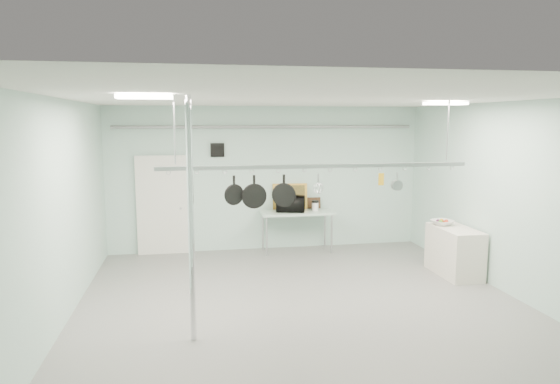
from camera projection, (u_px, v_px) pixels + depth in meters
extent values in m
plane|color=gray|center=(308.00, 314.00, 7.50)|extent=(8.00, 8.00, 0.00)
cube|color=silver|center=(310.00, 99.00, 7.05)|extent=(7.00, 8.00, 0.02)
cube|color=#B1D5C5|center=(267.00, 179.00, 11.16)|extent=(7.00, 0.02, 3.20)
cube|color=#B1D5C5|center=(524.00, 202.00, 7.89)|extent=(0.02, 8.00, 3.20)
cube|color=silver|center=(163.00, 206.00, 10.78)|extent=(1.10, 0.10, 2.20)
cube|color=black|center=(217.00, 150.00, 10.85)|extent=(0.30, 0.04, 0.30)
cylinder|color=gray|center=(268.00, 127.00, 10.91)|extent=(6.60, 0.07, 0.07)
cylinder|color=silver|center=(191.00, 221.00, 6.39)|extent=(0.08, 0.08, 3.20)
cube|color=silver|center=(297.00, 212.00, 10.99)|extent=(1.60, 0.70, 0.05)
cylinder|color=#B7B7BC|center=(267.00, 236.00, 10.65)|extent=(0.04, 0.04, 0.86)
cylinder|color=#B7B7BC|center=(263.00, 231.00, 11.20)|extent=(0.04, 0.04, 0.86)
cylinder|color=#B7B7BC|center=(332.00, 234.00, 10.90)|extent=(0.04, 0.04, 0.86)
cylinder|color=#B7B7BC|center=(325.00, 228.00, 11.45)|extent=(0.04, 0.04, 0.86)
cube|color=silver|center=(454.00, 251.00, 9.35)|extent=(0.60, 1.20, 0.90)
cube|color=#B7B7BC|center=(318.00, 166.00, 7.51)|extent=(4.80, 0.06, 0.06)
cylinder|color=#B7B7BC|center=(174.00, 134.00, 7.07)|extent=(0.02, 0.02, 0.94)
cylinder|color=#B7B7BC|center=(448.00, 132.00, 7.81)|extent=(0.02, 0.02, 0.94)
cube|color=white|center=(145.00, 97.00, 5.88)|extent=(0.65, 0.30, 0.05)
cube|color=white|center=(445.00, 103.00, 8.06)|extent=(0.65, 0.30, 0.05)
imported|color=black|center=(291.00, 204.00, 10.95)|extent=(0.70, 0.56, 0.34)
cylinder|color=white|center=(315.00, 207.00, 11.04)|extent=(0.19, 0.19, 0.18)
cube|color=gold|center=(290.00, 196.00, 11.22)|extent=(0.79, 0.18, 0.58)
cube|color=#382313|center=(314.00, 203.00, 11.34)|extent=(0.30, 0.10, 0.25)
imported|color=silver|center=(442.00, 223.00, 9.54)|extent=(0.49, 0.49, 0.10)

